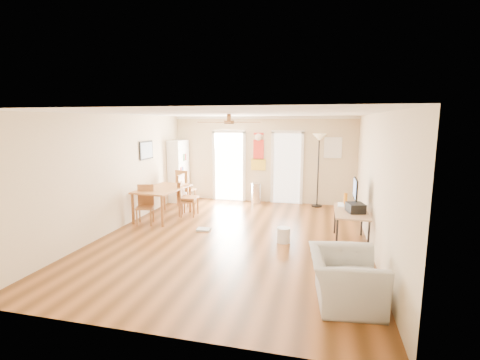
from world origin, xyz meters
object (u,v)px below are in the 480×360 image
(torchiere_lamp, at_px, (318,171))
(wastebasket_a, at_px, (284,235))
(computer_desk, at_px, (350,227))
(wastebasket_b, at_px, (352,251))
(armchair, at_px, (345,279))
(bookshelf, at_px, (179,171))
(dining_chair_near, at_px, (145,205))
(dining_chair_right_a, at_px, (187,199))
(printer, at_px, (356,208))
(dining_chair_far, at_px, (186,188))
(dining_chair_right_b, at_px, (188,195))
(trash_can, at_px, (256,193))
(dining_table, at_px, (163,203))

(torchiere_lamp, xyz_separation_m, wastebasket_a, (-0.59, -3.27, -0.90))
(computer_desk, xyz_separation_m, wastebasket_b, (-0.02, -0.82, -0.20))
(armchair, bearing_deg, wastebasket_b, -13.64)
(bookshelf, relative_size, dining_chair_near, 2.01)
(dining_chair_near, bearing_deg, torchiere_lamp, 17.11)
(dining_chair_near, relative_size, torchiere_lamp, 0.44)
(computer_desk, height_order, wastebasket_a, computer_desk)
(dining_chair_right_a, xyz_separation_m, dining_chair_near, (-0.72, -0.92, 0.02))
(wastebasket_a, xyz_separation_m, wastebasket_b, (1.29, -0.57, -0.02))
(dining_chair_right_a, distance_m, torchiere_lamp, 3.80)
(torchiere_lamp, bearing_deg, armchair, -84.91)
(computer_desk, distance_m, printer, 0.45)
(dining_chair_right_a, relative_size, torchiere_lamp, 0.43)
(dining_chair_far, height_order, printer, dining_chair_far)
(dining_chair_right_a, relative_size, computer_desk, 0.70)
(dining_chair_near, distance_m, computer_desk, 4.71)
(dining_chair_far, relative_size, printer, 2.95)
(bookshelf, relative_size, armchair, 1.77)
(dining_chair_right_a, bearing_deg, dining_chair_right_b, -17.25)
(dining_chair_far, height_order, armchair, dining_chair_far)
(dining_chair_right_b, bearing_deg, dining_chair_far, 22.91)
(bookshelf, relative_size, trash_can, 3.03)
(trash_can, distance_m, printer, 4.05)
(bookshelf, relative_size, dining_chair_right_a, 2.08)
(dining_table, distance_m, torchiere_lamp, 4.42)
(dining_chair_right_a, bearing_deg, trash_can, -56.21)
(dining_chair_far, distance_m, computer_desk, 5.03)
(dining_chair_right_b, height_order, dining_chair_far, dining_chair_right_b)
(bookshelf, distance_m, dining_chair_right_b, 1.87)
(armchair, bearing_deg, dining_chair_near, 52.76)
(dining_table, xyz_separation_m, wastebasket_b, (4.51, -1.70, -0.25))
(torchiere_lamp, relative_size, printer, 5.93)
(trash_can, relative_size, wastebasket_b, 2.21)
(dining_chair_right_a, bearing_deg, armchair, -151.14)
(armchair, bearing_deg, computer_desk, -11.64)
(computer_desk, height_order, armchair, armchair)
(dining_chair_right_b, distance_m, wastebasket_a, 3.08)
(dining_chair_far, xyz_separation_m, wastebasket_b, (4.46, -3.10, -0.38))
(dining_table, xyz_separation_m, dining_chair_right_b, (0.55, 0.36, 0.15))
(dining_chair_right_b, bearing_deg, trash_can, -42.66)
(dining_chair_near, distance_m, wastebasket_b, 4.81)
(bookshelf, relative_size, dining_table, 1.21)
(dining_chair_right_b, distance_m, armchair, 5.26)
(dining_table, bearing_deg, printer, -12.14)
(computer_desk, bearing_deg, dining_table, 168.96)
(bookshelf, bearing_deg, dining_table, -60.38)
(dining_chair_right_b, bearing_deg, wastebasket_a, -121.77)
(dining_chair_far, height_order, computer_desk, dining_chair_far)
(torchiere_lamp, relative_size, wastebasket_b, 7.50)
(dining_chair_near, height_order, torchiere_lamp, torchiere_lamp)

